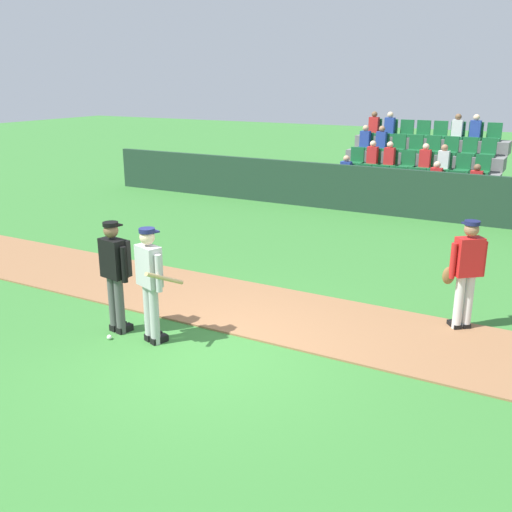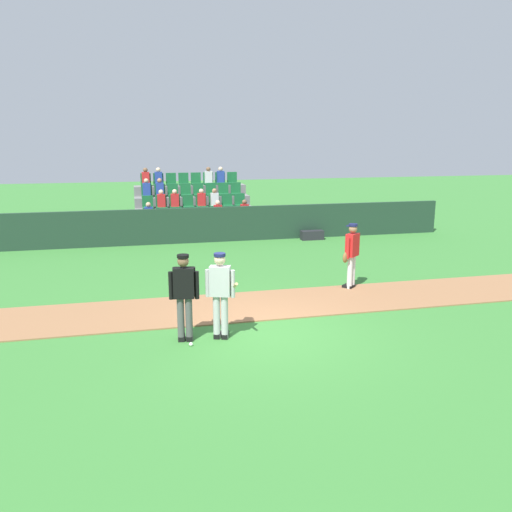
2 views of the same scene
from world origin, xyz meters
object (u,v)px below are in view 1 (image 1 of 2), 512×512
Objects in this scene: runner_red_jersey at (466,272)px; batter_grey_jersey at (150,281)px; baseball at (109,337)px; umpire_home_plate at (115,271)px.

batter_grey_jersey is at bearing -145.67° from runner_red_jersey.
batter_grey_jersey is 1.16m from baseball.
umpire_home_plate is 23.78× the size of baseball.
batter_grey_jersey is 1.00× the size of runner_red_jersey.
umpire_home_plate is at bearing 103.14° from baseball.
umpire_home_plate is 1.00× the size of runner_red_jersey.
runner_red_jersey is 5.52m from baseball.
baseball is (-0.64, -0.26, -0.93)m from batter_grey_jersey.
batter_grey_jersey is 1.00× the size of umpire_home_plate.
baseball is (-4.58, -2.95, -0.93)m from runner_red_jersey.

